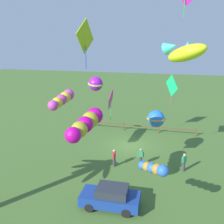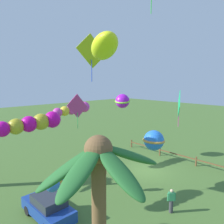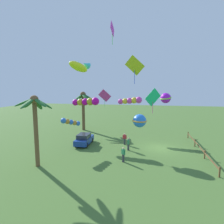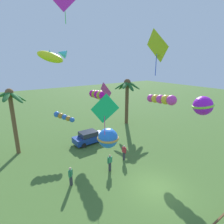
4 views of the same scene
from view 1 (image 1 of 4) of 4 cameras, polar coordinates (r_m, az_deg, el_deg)
name	(u,v)px [view 1 (image 1 of 4)]	position (r m, az deg, el deg)	size (l,w,h in m)	color
ground_plane	(130,146)	(26.55, 4.14, -7.68)	(120.00, 120.00, 0.00)	#476B2D
rail_fence	(141,127)	(30.46, 6.62, -3.33)	(13.03, 0.12, 0.95)	brown
parked_car_0	(111,197)	(17.34, -0.31, -18.89)	(3.94, 1.82, 1.51)	navy
spectator_0	(184,162)	(22.23, 16.14, -10.98)	(0.42, 0.44, 1.59)	#38383D
spectator_1	(141,157)	(22.43, 6.59, -10.15)	(0.55, 0.26, 1.59)	#38383D
spectator_2	(114,158)	(22.10, 0.49, -10.45)	(0.26, 0.55, 1.59)	#38383D
kite_tube_0	(62,99)	(22.22, -11.31, 2.92)	(1.08, 3.86, 1.25)	#D43BAB
kite_diamond_1	(172,86)	(23.11, 13.52, 5.81)	(1.09, 1.66, 2.73)	#17C36B
kite_diamond_2	(111,99)	(17.53, -0.29, 2.93)	(0.43, 1.77, 2.44)	#C13285
kite_diamond_3	(85,37)	(21.51, -6.16, 16.60)	(0.54, 2.92, 4.07)	#AEC417
kite_tube_4	(86,123)	(15.37, -5.92, -2.59)	(1.29, 4.09, 1.24)	#BE0A93
kite_ball_5	(96,84)	(26.36, -3.75, 6.46)	(2.31, 2.31, 1.50)	#A318D1
kite_tube_7	(153,168)	(14.82, 9.47, -12.57)	(1.86, 1.95, 1.14)	blue
kite_fish_8	(184,52)	(14.91, 16.26, 13.06)	(2.88, 2.28, 1.54)	#E1F11C
kite_ball_9	(156,119)	(22.43, 10.04, -1.52)	(2.29, 2.29, 1.53)	blue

